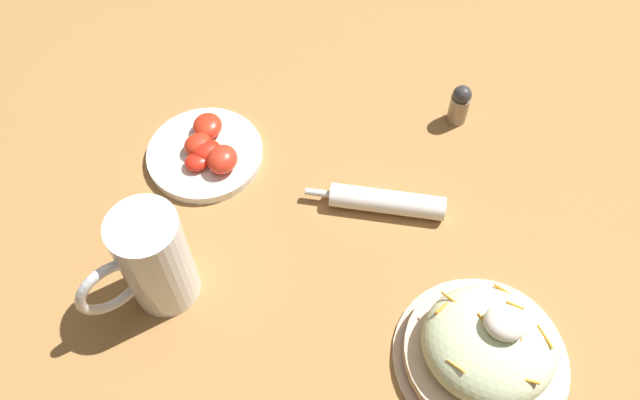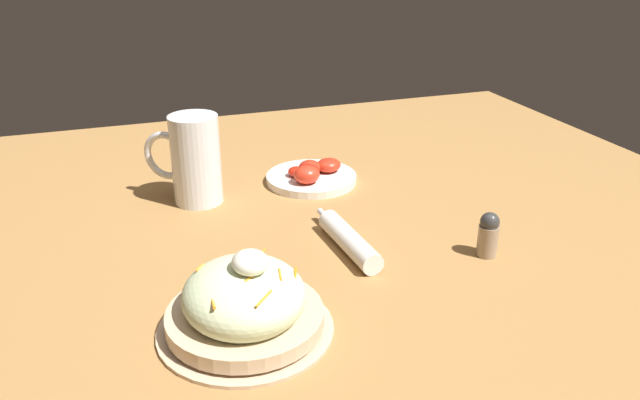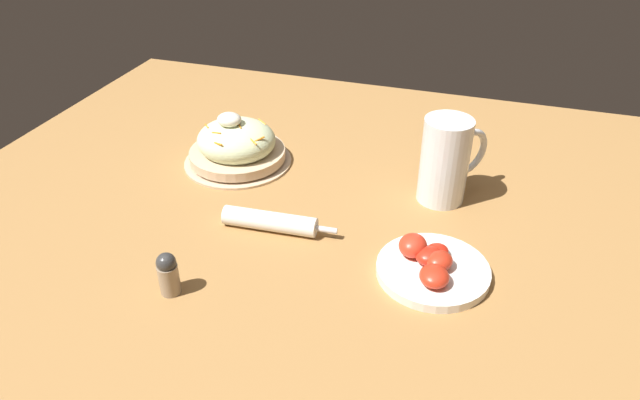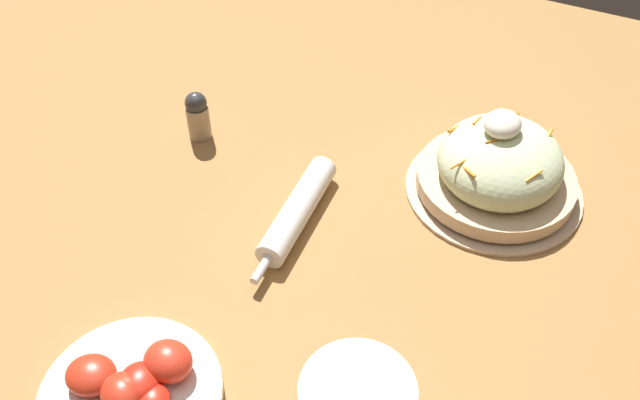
{
  "view_description": "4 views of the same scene",
  "coord_description": "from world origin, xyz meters",
  "px_view_note": "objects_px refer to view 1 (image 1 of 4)",
  "views": [
    {
      "loc": [
        0.08,
        -0.54,
        0.76
      ],
      "look_at": [
        -0.02,
        -0.09,
        0.08
      ],
      "focal_mm": 35.81,
      "sensor_mm": 36.0,
      "label": 1
    },
    {
      "loc": [
        0.85,
        -0.35,
        0.46
      ],
      "look_at": [
        0.03,
        -0.07,
        0.07
      ],
      "focal_mm": 35.32,
      "sensor_mm": 36.0,
      "label": 2
    },
    {
      "loc": [
        -0.26,
        0.69,
        0.58
      ],
      "look_at": [
        -0.02,
        -0.06,
        0.06
      ],
      "focal_mm": 32.31,
      "sensor_mm": 36.0,
      "label": 3
    },
    {
      "loc": [
        -0.44,
        -0.31,
        0.6
      ],
      "look_at": [
        0.02,
        -0.08,
        0.09
      ],
      "focal_mm": 38.97,
      "sensor_mm": 36.0,
      "label": 4
    }
  ],
  "objects_px": {
    "salad_plate": "(486,348)",
    "tomato_plate": "(206,151)",
    "beer_mug": "(155,264)",
    "napkin_roll": "(386,202)",
    "salt_shaker": "(460,104)"
  },
  "relations": [
    {
      "from": "salad_plate",
      "to": "tomato_plate",
      "type": "height_order",
      "value": "salad_plate"
    },
    {
      "from": "salad_plate",
      "to": "beer_mug",
      "type": "height_order",
      "value": "beer_mug"
    },
    {
      "from": "salad_plate",
      "to": "napkin_roll",
      "type": "distance_m",
      "value": 0.25
    },
    {
      "from": "salt_shaker",
      "to": "salad_plate",
      "type": "bearing_deg",
      "value": -79.91
    },
    {
      "from": "tomato_plate",
      "to": "salt_shaker",
      "type": "xyz_separation_m",
      "value": [
        0.36,
        0.16,
        0.02
      ]
    },
    {
      "from": "tomato_plate",
      "to": "napkin_roll",
      "type": "bearing_deg",
      "value": -6.7
    },
    {
      "from": "tomato_plate",
      "to": "salt_shaker",
      "type": "distance_m",
      "value": 0.39
    },
    {
      "from": "salad_plate",
      "to": "napkin_roll",
      "type": "height_order",
      "value": "salad_plate"
    },
    {
      "from": "salad_plate",
      "to": "beer_mug",
      "type": "relative_size",
      "value": 1.37
    },
    {
      "from": "salad_plate",
      "to": "salt_shaker",
      "type": "distance_m",
      "value": 0.39
    },
    {
      "from": "napkin_roll",
      "to": "tomato_plate",
      "type": "xyz_separation_m",
      "value": [
        -0.28,
        0.03,
        -0.0
      ]
    },
    {
      "from": "salt_shaker",
      "to": "beer_mug",
      "type": "bearing_deg",
      "value": -132.23
    },
    {
      "from": "napkin_roll",
      "to": "tomato_plate",
      "type": "distance_m",
      "value": 0.28
    },
    {
      "from": "napkin_roll",
      "to": "tomato_plate",
      "type": "height_order",
      "value": "tomato_plate"
    },
    {
      "from": "salad_plate",
      "to": "napkin_roll",
      "type": "bearing_deg",
      "value": 127.73
    }
  ]
}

